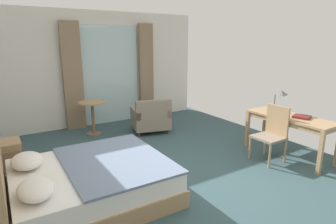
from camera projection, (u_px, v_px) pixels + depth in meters
ground at (179, 178)px, 4.38m from camera, size 5.65×7.48×0.10m
wall_back at (100, 69)px, 6.89m from camera, size 5.25×0.12×2.72m
balcony_glass_door at (111, 75)px, 6.99m from camera, size 1.46×0.02×2.40m
curtain_panel_left at (73, 77)px, 6.41m from camera, size 0.43×0.10×2.46m
curtain_panel_right at (146, 72)px, 7.39m from camera, size 0.38×0.10×2.46m
bed at (86, 181)px, 3.62m from camera, size 2.01×1.72×1.05m
nightstand at (7, 159)px, 4.29m from camera, size 0.43×0.45×0.55m
writing_desk at (290, 121)px, 4.97m from camera, size 0.59×1.52×0.74m
desk_chair at (272, 131)px, 4.82m from camera, size 0.44×0.46×0.96m
desk_lamp at (281, 95)px, 5.09m from camera, size 0.20×0.28×0.47m
closed_book at (302, 117)px, 4.83m from camera, size 0.31×0.32×0.03m
armchair_by_window at (151, 118)px, 6.36m from camera, size 0.94×0.89×0.79m
round_cafe_table at (93, 111)px, 6.15m from camera, size 0.59×0.59×0.74m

